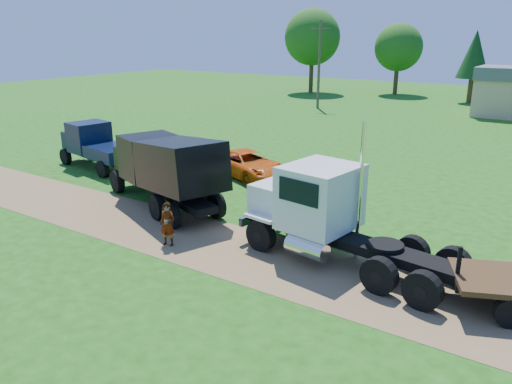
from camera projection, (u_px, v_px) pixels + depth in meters
The scene contains 9 objects.
ground at pixel (231, 249), 18.78m from camera, with size 140.00×140.00×0.00m, color #1C4B10.
dirt_track at pixel (231, 249), 18.78m from camera, with size 120.00×4.20×0.01m, color brown.
white_semi_tractor at pixel (321, 211), 17.84m from camera, with size 8.43×3.80×4.98m.
black_dump_truck at pixel (165, 166), 22.84m from camera, with size 8.34×5.12×3.58m.
navy_truck at pixel (95, 145), 29.86m from camera, with size 6.31×3.10×2.68m.
orange_pickup at pixel (248, 164), 28.10m from camera, with size 2.41×5.23×1.45m, color #D9560A.
spectator_a at pixel (168, 224), 18.90m from camera, with size 0.63×0.41×1.72m, color #999999.
spectator_b at pixel (351, 197), 22.25m from camera, with size 0.75×0.59×1.55m, color #999999.
tan_shed at pixel (511, 91), 47.75m from camera, with size 6.20×5.40×4.70m.
Camera 1 is at (10.26, -13.87, 7.79)m, focal length 35.00 mm.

